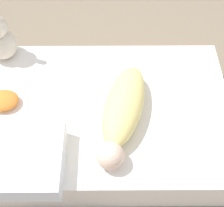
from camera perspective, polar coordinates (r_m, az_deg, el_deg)
ground_plane at (r=1.65m, az=-1.89°, el=-4.84°), size 12.00×12.00×0.00m
bed_mattress at (r=1.56m, az=-2.00°, el=-2.84°), size 1.23×0.81×0.22m
swaddled_baby at (r=1.38m, az=1.90°, el=-1.41°), size 0.27×0.54×0.13m
pillow at (r=1.32m, az=-15.44°, el=-9.93°), size 0.30×0.30×0.10m
turtle_plush at (r=1.54m, az=-19.59°, el=0.52°), size 0.18×0.12×0.06m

